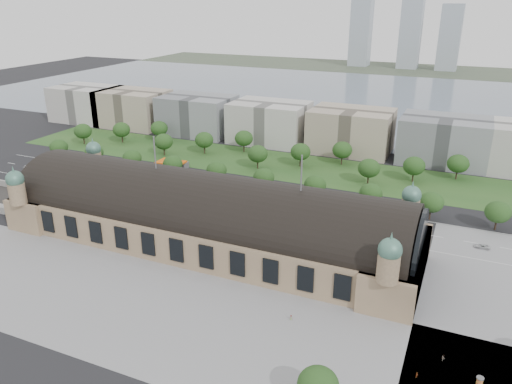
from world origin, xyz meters
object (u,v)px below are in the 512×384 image
at_px(traffic_car_1, 118,181).
at_px(traffic_car_2, 105,183).
at_px(traffic_car_0, 27,167).
at_px(traffic_car_6, 482,246).
at_px(parked_car_2, 150,201).
at_px(parked_car_6, 172,202).
at_px(bus_east, 294,220).
at_px(advertising_column, 479,383).
at_px(bus_mid, 261,211).
at_px(bus_west, 236,205).
at_px(pedestrian_1, 417,375).
at_px(traffic_car_3, 225,199).
at_px(parked_car_3, 154,204).
at_px(pedestrian_0, 291,318).
at_px(parked_car_0, 90,191).
at_px(parked_car_4, 166,206).
at_px(pedestrian_2, 443,358).
at_px(petrol_station, 176,164).
at_px(parked_car_5, 136,197).
at_px(parked_car_1, 133,199).

xyz_separation_m(traffic_car_1, traffic_car_2, (-3.36, -5.60, -0.05)).
bearing_deg(traffic_car_0, traffic_car_6, 91.78).
height_order(traffic_car_6, parked_car_2, traffic_car_6).
distance_m(parked_car_2, parked_car_6, 10.31).
bearing_deg(traffic_car_6, parked_car_6, -85.54).
bearing_deg(traffic_car_1, bus_east, -99.97).
bearing_deg(advertising_column, bus_mid, 140.23).
distance_m(traffic_car_2, parked_car_2, 32.75).
xyz_separation_m(bus_west, pedestrian_1, (82.24, -73.50, -0.67)).
bearing_deg(traffic_car_0, bus_east, 88.74).
relative_size(traffic_car_6, parked_car_2, 1.19).
height_order(traffic_car_0, bus_mid, bus_mid).
bearing_deg(traffic_car_3, parked_car_3, 130.85).
distance_m(traffic_car_6, bus_mid, 83.63).
relative_size(traffic_car_1, parked_car_3, 1.24).
relative_size(traffic_car_0, bus_mid, 0.39).
distance_m(traffic_car_0, pedestrian_0, 182.36).
distance_m(traffic_car_3, parked_car_0, 62.37).
bearing_deg(bus_west, pedestrian_0, -147.85).
distance_m(bus_mid, pedestrian_0, 72.05).
distance_m(parked_car_2, pedestrian_1, 136.17).
xyz_separation_m(traffic_car_2, pedestrian_0, (116.64, -64.23, 0.05)).
relative_size(parked_car_4, bus_west, 0.35).
distance_m(bus_mid, bus_east, 15.91).
height_order(traffic_car_0, pedestrian_0, pedestrian_0).
bearing_deg(advertising_column, pedestrian_2, 141.28).
xyz_separation_m(petrol_station, advertising_column, (145.86, -104.48, -1.29)).
bearing_deg(bus_east, petrol_station, 64.34).
bearing_deg(traffic_car_2, traffic_car_6, 87.04).
xyz_separation_m(petrol_station, parked_car_0, (-18.15, -44.28, -2.15)).
xyz_separation_m(traffic_car_2, parked_car_5, (23.93, -8.80, 0.03)).
height_order(parked_car_3, advertising_column, advertising_column).
relative_size(parked_car_2, pedestrian_0, 2.77).
relative_size(parked_car_1, bus_mid, 0.51).
distance_m(petrol_station, traffic_car_2, 38.08).
bearing_deg(parked_car_2, traffic_car_1, -148.67).
xyz_separation_m(petrol_station, traffic_car_1, (-15.45, -27.44, -2.15)).
height_order(bus_mid, pedestrian_2, bus_mid).
bearing_deg(traffic_car_1, traffic_car_0, 89.46).
bearing_deg(petrol_station, parked_car_4, -63.09).
xyz_separation_m(parked_car_2, pedestrian_0, (85.17, -55.17, 0.16)).
bearing_deg(parked_car_2, parked_car_1, -105.63).
height_order(traffic_car_0, traffic_car_1, traffic_car_1).
height_order(parked_car_0, parked_car_1, parked_car_0).
distance_m(traffic_car_6, parked_car_1, 140.83).
distance_m(traffic_car_3, bus_east, 37.40).
xyz_separation_m(bus_west, bus_mid, (11.83, -1.45, -0.08)).
height_order(traffic_car_2, bus_mid, bus_mid).
height_order(traffic_car_3, pedestrian_0, pedestrian_0).
bearing_deg(parked_car_5, traffic_car_1, -160.26).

